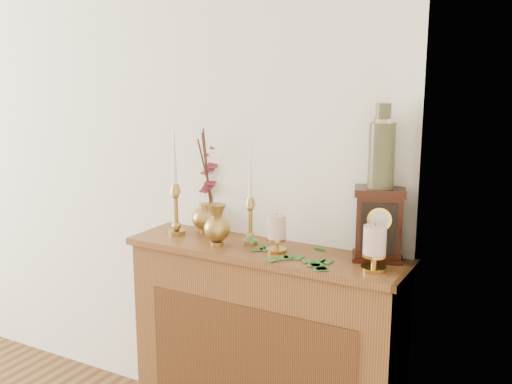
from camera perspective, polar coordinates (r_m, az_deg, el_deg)
The scene contains 10 objects.
console_shelf at distance 2.74m, azimuth 0.76°, elevation -15.26°, with size 1.24×0.34×0.93m.
candlestick_left at distance 2.74m, azimuth -7.66°, elevation -0.86°, with size 0.08×0.08×0.48m.
candlestick_center at distance 2.58m, azimuth -0.54°, elevation -2.01°, with size 0.07×0.07×0.42m.
bud_vase at distance 2.57m, azimuth -3.74°, elevation -3.21°, with size 0.11×0.11×0.18m.
ginger_jar at distance 2.81m, azimuth -4.45°, elevation 0.79°, with size 0.20×0.21×0.49m.
pillar_candle_left at distance 2.48m, azimuth 1.97°, elevation -3.79°, with size 0.09×0.09×0.17m.
pillar_candle_right at distance 2.30m, azimuth 11.22°, elevation -5.05°, with size 0.10×0.10×0.19m.
ivy_garland at distance 2.41m, azimuth 3.76°, elevation -6.18°, with size 0.45×0.20×0.08m.
mantel_clock at distance 2.42m, azimuth 11.59°, elevation -3.08°, with size 0.23×0.19×0.29m.
ceramic_vase at distance 2.36m, azimuth 11.88°, elevation 3.90°, with size 0.10×0.10×0.33m.
Camera 1 is at (2.55, -0.05, 1.69)m, focal length 42.00 mm.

